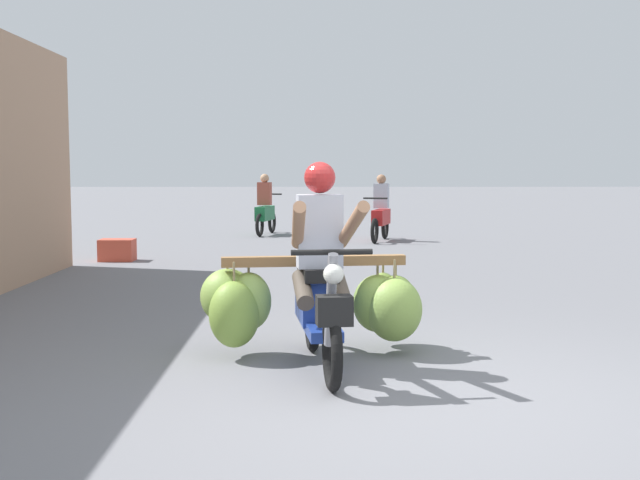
{
  "coord_description": "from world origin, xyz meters",
  "views": [
    {
      "loc": [
        -0.71,
        -5.08,
        1.53
      ],
      "look_at": [
        -0.65,
        1.85,
        0.9
      ],
      "focal_mm": 44.4,
      "sensor_mm": 36.0,
      "label": 1
    }
  ],
  "objects": [
    {
      "name": "motorbike_distant_ahead_right",
      "position": [
        -1.82,
        13.03,
        0.57
      ],
      "size": [
        0.58,
        1.6,
        1.4
      ],
      "color": "black",
      "rests_on": "ground"
    },
    {
      "name": "produce_crate",
      "position": [
        -3.96,
        7.95,
        0.18
      ],
      "size": [
        0.56,
        0.4,
        0.36
      ],
      "primitive_type": "cube",
      "color": "#CC4C38",
      "rests_on": "ground"
    },
    {
      "name": "motorbike_main_loaded",
      "position": [
        -0.65,
        1.2,
        0.5
      ],
      "size": [
        1.85,
        1.85,
        1.58
      ],
      "color": "black",
      "rests_on": "ground"
    },
    {
      "name": "motorbike_distant_ahead_left",
      "position": [
        0.71,
        11.53,
        0.57
      ],
      "size": [
        0.65,
        1.58,
        1.4
      ],
      "color": "black",
      "rests_on": "ground"
    },
    {
      "name": "ground_plane",
      "position": [
        0.0,
        0.0,
        0.0
      ],
      "size": [
        120.0,
        120.0,
        0.0
      ],
      "primitive_type": "plane",
      "color": "slate"
    }
  ]
}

